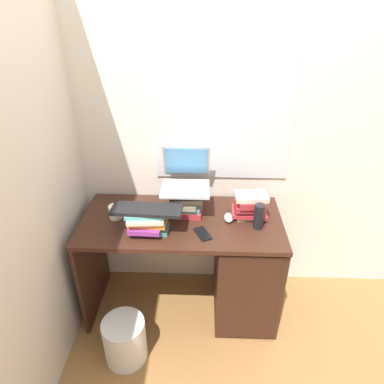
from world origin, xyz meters
name	(u,v)px	position (x,y,z in m)	size (l,w,h in m)	color
ground_plane	(183,304)	(0.00, 0.00, 0.00)	(6.00, 6.00, 0.00)	olive
wall_back	(184,123)	(0.00, 0.35, 1.30)	(6.00, 0.06, 2.60)	silver
wall_left	(52,140)	(-0.74, 0.00, 1.30)	(0.05, 6.00, 2.60)	beige
desk	(229,265)	(0.33, -0.02, 0.42)	(1.30, 0.62, 0.77)	#381E14
book_stack_tall	(185,202)	(0.02, 0.08, 0.86)	(0.26, 0.19, 0.18)	#B22D33
book_stack_keyboard_riser	(147,220)	(-0.20, -0.13, 0.84)	(0.26, 0.20, 0.14)	teal
book_stack_side	(249,205)	(0.44, 0.05, 0.86)	(0.23, 0.18, 0.17)	gray
laptop	(186,177)	(0.02, 0.14, 1.01)	(0.31, 0.32, 0.24)	#B7BABF
keyboard	(147,210)	(-0.19, -0.13, 0.92)	(0.42, 0.14, 0.02)	black
computer_mouse	(229,218)	(0.30, 0.01, 0.79)	(0.06, 0.10, 0.04)	#A5A8AD
mug	(116,212)	(-0.42, 0.01, 0.81)	(0.12, 0.08, 0.09)	white
water_bottle	(259,216)	(0.48, -0.06, 0.85)	(0.06, 0.06, 0.16)	black
cell_phone	(203,234)	(0.14, -0.15, 0.77)	(0.07, 0.14, 0.01)	black
wastebasket	(125,340)	(-0.33, -0.44, 0.15)	(0.26, 0.26, 0.30)	silver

